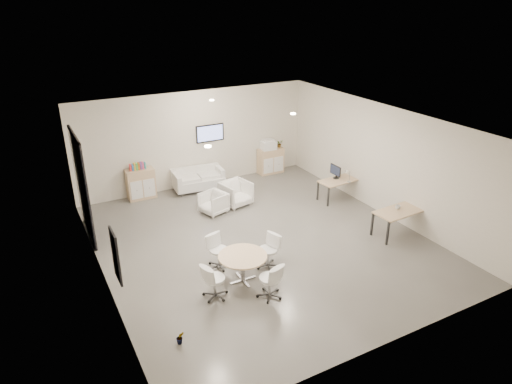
{
  "coord_description": "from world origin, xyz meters",
  "views": [
    {
      "loc": [
        -5.13,
        -9.24,
        6.01
      ],
      "look_at": [
        0.06,
        0.4,
        1.25
      ],
      "focal_mm": 32.0,
      "sensor_mm": 36.0,
      "label": 1
    }
  ],
  "objects": [
    {
      "name": "plant_floor",
      "position": [
        -3.2,
        -2.67,
        0.06
      ],
      "size": [
        0.23,
        0.31,
        0.12
      ],
      "primitive_type": "imported",
      "rotation": [
        0.0,
        0.0,
        -0.3
      ],
      "color": "#3F7F3F",
      "rests_on": "room_shell"
    },
    {
      "name": "round_table",
      "position": [
        -1.25,
        -1.4,
        0.58
      ],
      "size": [
        1.1,
        1.1,
        0.67
      ],
      "color": "tan",
      "rests_on": "room_shell"
    },
    {
      "name": "desk_rear",
      "position": [
        3.45,
        1.19,
        0.6
      ],
      "size": [
        1.33,
        0.74,
        0.67
      ],
      "rotation": [
        0.0,
        0.0,
        0.08
      ],
      "color": "tan",
      "rests_on": "room_shell"
    },
    {
      "name": "plant_cabinet",
      "position": [
        3.1,
        4.27,
        1.02
      ],
      "size": [
        0.28,
        0.31,
        0.21
      ],
      "primitive_type": "imported",
      "rotation": [
        0.0,
        0.0,
        0.17
      ],
      "color": "#3F7F3F",
      "rests_on": "sideboard_right"
    },
    {
      "name": "blue_rug",
      "position": [
        0.17,
        2.7,
        0.01
      ],
      "size": [
        1.51,
        1.1,
        0.01
      ],
      "primitive_type": "cube",
      "rotation": [
        0.0,
        0.0,
        0.11
      ],
      "color": "navy",
      "rests_on": "room_shell"
    },
    {
      "name": "sideboard_right",
      "position": [
        2.74,
        4.25,
        0.46
      ],
      "size": [
        0.92,
        0.44,
        0.92
      ],
      "color": "tan",
      "rests_on": "room_shell"
    },
    {
      "name": "monitor",
      "position": [
        3.41,
        1.34,
        0.9
      ],
      "size": [
        0.2,
        0.5,
        0.44
      ],
      "color": "black",
      "rests_on": "desk_rear"
    },
    {
      "name": "armchair_left",
      "position": [
        -0.42,
        2.17,
        0.35
      ],
      "size": [
        0.82,
        0.85,
        0.71
      ],
      "primitive_type": "imported",
      "rotation": [
        0.0,
        0.0,
        -1.27
      ],
      "color": "white",
      "rests_on": "room_shell"
    },
    {
      "name": "wall_tv",
      "position": [
        0.5,
        4.46,
        1.75
      ],
      "size": [
        0.98,
        0.06,
        0.58
      ],
      "color": "black",
      "rests_on": "room_shell"
    },
    {
      "name": "printer",
      "position": [
        2.63,
        4.26,
        1.09
      ],
      "size": [
        0.54,
        0.46,
        0.36
      ],
      "rotation": [
        0.0,
        0.0,
        -0.07
      ],
      "color": "white",
      "rests_on": "sideboard_right"
    },
    {
      "name": "armchair_right",
      "position": [
        0.42,
        2.37,
        0.41
      ],
      "size": [
        0.94,
        0.9,
        0.82
      ],
      "primitive_type": "imported",
      "rotation": [
        0.0,
        0.0,
        0.21
      ],
      "color": "white",
      "rests_on": "room_shell"
    },
    {
      "name": "sideboard_left",
      "position": [
        -2.02,
        4.25,
        0.49
      ],
      "size": [
        0.87,
        0.45,
        0.97
      ],
      "color": "tan",
      "rests_on": "room_shell"
    },
    {
      "name": "meeting_chairs",
      "position": [
        -1.25,
        -1.4,
        0.41
      ],
      "size": [
        2.3,
        2.3,
        0.82
      ],
      "color": "white",
      "rests_on": "room_shell"
    },
    {
      "name": "ceiling_spots",
      "position": [
        -0.2,
        0.83,
        3.18
      ],
      "size": [
        3.14,
        4.14,
        0.03
      ],
      "color": "#FFEAC6",
      "rests_on": "room_shell"
    },
    {
      "name": "glass_door",
      "position": [
        -3.95,
        2.51,
        1.5
      ],
      "size": [
        0.09,
        1.9,
        2.85
      ],
      "color": "black",
      "rests_on": "room_shell"
    },
    {
      "name": "loveseat",
      "position": [
        -0.15,
        4.08,
        0.34
      ],
      "size": [
        1.71,
        0.94,
        0.62
      ],
      "rotation": [
        0.0,
        0.0,
        -0.07
      ],
      "color": "white",
      "rests_on": "room_shell"
    },
    {
      "name": "artwork",
      "position": [
        -3.97,
        -1.6,
        1.55
      ],
      "size": [
        0.05,
        0.54,
        1.04
      ],
      "color": "black",
      "rests_on": "room_shell"
    },
    {
      "name": "cup",
      "position": [
        3.45,
        -1.33,
        0.78
      ],
      "size": [
        0.14,
        0.12,
        0.13
      ],
      "primitive_type": "imported",
      "rotation": [
        0.0,
        0.0,
        0.09
      ],
      "color": "white",
      "rests_on": "desk_front"
    },
    {
      "name": "desk_front",
      "position": [
        3.43,
        -1.42,
        0.64
      ],
      "size": [
        1.42,
        0.77,
        0.72
      ],
      "rotation": [
        0.0,
        0.0,
        0.06
      ],
      "color": "tan",
      "rests_on": "room_shell"
    },
    {
      "name": "books",
      "position": [
        -2.06,
        4.25,
        1.08
      ],
      "size": [
        0.5,
        0.14,
        0.22
      ],
      "color": "red",
      "rests_on": "sideboard_left"
    },
    {
      "name": "room_shell",
      "position": [
        0.0,
        0.0,
        1.6
      ],
      "size": [
        9.6,
        10.6,
        4.8
      ],
      "color": "#575550",
      "rests_on": "ground"
    }
  ]
}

